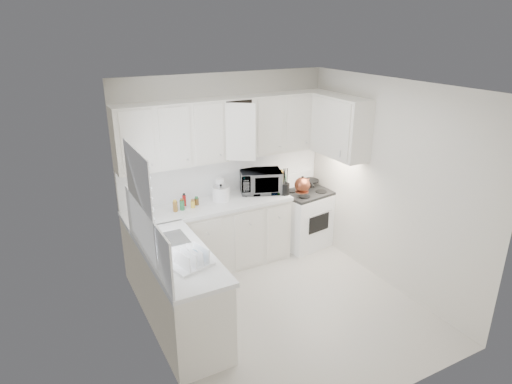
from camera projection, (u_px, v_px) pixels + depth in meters
floor at (283, 308)px, 5.29m from camera, size 3.20×3.20×0.00m
ceiling at (289, 87)px, 4.37m from camera, size 3.20×3.20×0.00m
wall_back at (226, 168)px, 6.15m from camera, size 3.00×0.00×3.00m
wall_front at (392, 277)px, 3.51m from camera, size 3.00×0.00×3.00m
wall_left at (151, 237)px, 4.17m from camera, size 0.00×3.20×3.20m
wall_right at (389, 186)px, 5.49m from camera, size 0.00×3.20×3.20m
window_blinds at (141, 200)px, 4.38m from camera, size 0.06×0.96×1.06m
lower_cabinets_back at (210, 238)px, 6.03m from camera, size 2.22×0.60×0.90m
lower_cabinets_left at (180, 294)px, 4.77m from camera, size 0.60×1.60×0.90m
countertop_back at (209, 206)px, 5.85m from camera, size 2.24×0.64×0.05m
countertop_left at (178, 255)px, 4.60m from camera, size 0.64×1.62×0.05m
backsplash_back at (226, 174)px, 6.17m from camera, size 2.98×0.02×0.55m
backsplash_left at (147, 235)px, 4.37m from camera, size 0.02×1.60×0.55m
upper_cabinets_back at (230, 157)px, 5.94m from camera, size 3.00×0.33×0.80m
upper_cabinets_right at (338, 156)px, 6.02m from camera, size 0.33×0.90×0.80m
sink at (167, 230)px, 4.84m from camera, size 0.42×0.38×0.30m
stove at (305, 211)px, 6.63m from camera, size 0.80×0.69×1.11m
tea_kettle at (302, 184)px, 6.24m from camera, size 0.33×0.30×0.26m
frying_pan at (310, 180)px, 6.70m from camera, size 0.43×0.52×0.04m
microwave at (260, 179)px, 6.20m from camera, size 0.64×0.49×0.38m
rice_cooker at (221, 192)px, 5.94m from camera, size 0.27×0.27×0.23m
paper_towel at (220, 188)px, 6.03m from camera, size 0.12×0.12×0.27m
utensil_crock at (285, 181)px, 6.10m from camera, size 0.15×0.15×0.40m
dish_rack at (191, 257)px, 4.31m from camera, size 0.45×0.38×0.21m
spice_left_0 at (172, 202)px, 5.73m from camera, size 0.06×0.06×0.13m
spice_left_1 at (180, 204)px, 5.69m from camera, size 0.06×0.06×0.13m
spice_left_2 at (183, 200)px, 5.79m from camera, size 0.06×0.06×0.13m
spice_left_3 at (191, 202)px, 5.75m from camera, size 0.06×0.06×0.13m
spice_left_4 at (194, 198)px, 5.86m from camera, size 0.06×0.06×0.13m
sauce_right_0 at (267, 182)px, 6.38m from camera, size 0.06×0.06×0.19m
sauce_right_1 at (272, 183)px, 6.35m from camera, size 0.06×0.06×0.19m
sauce_right_2 at (273, 181)px, 6.43m from camera, size 0.06×0.06×0.19m
sauce_right_3 at (279, 181)px, 6.40m from camera, size 0.06×0.06×0.19m
sauce_right_4 at (280, 180)px, 6.47m from camera, size 0.06×0.06×0.19m
sauce_right_5 at (285, 180)px, 6.45m from camera, size 0.06×0.06×0.19m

